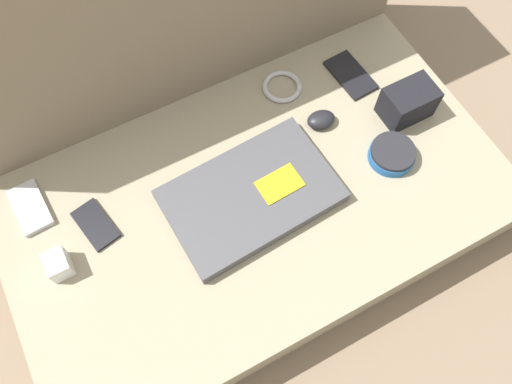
{
  "coord_description": "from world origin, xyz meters",
  "views": [
    {
      "loc": [
        -0.21,
        -0.39,
        1.1
      ],
      "look_at": [
        0.0,
        0.0,
        0.16
      ],
      "focal_mm": 35.0,
      "sensor_mm": 36.0,
      "label": 1
    }
  ],
  "objects_px": {
    "computer_mouse": "(321,120)",
    "charger_brick": "(59,265)",
    "phone_silver": "(351,75)",
    "phone_small": "(30,207)",
    "laptop": "(252,197)",
    "camera_pouch": "(408,102)",
    "phone_black": "(96,225)",
    "speaker_puck": "(392,154)"
  },
  "relations": [
    {
      "from": "phone_black",
      "to": "phone_small",
      "type": "distance_m",
      "value": 0.15
    },
    {
      "from": "laptop",
      "to": "computer_mouse",
      "type": "bearing_deg",
      "value": 19.65
    },
    {
      "from": "laptop",
      "to": "computer_mouse",
      "type": "height_order",
      "value": "laptop"
    },
    {
      "from": "phone_silver",
      "to": "speaker_puck",
      "type": "bearing_deg",
      "value": -104.07
    },
    {
      "from": "computer_mouse",
      "to": "charger_brick",
      "type": "xyz_separation_m",
      "value": [
        -0.63,
        -0.05,
        0.01
      ]
    },
    {
      "from": "laptop",
      "to": "charger_brick",
      "type": "bearing_deg",
      "value": 170.26
    },
    {
      "from": "laptop",
      "to": "phone_silver",
      "type": "height_order",
      "value": "laptop"
    },
    {
      "from": "computer_mouse",
      "to": "speaker_puck",
      "type": "height_order",
      "value": "speaker_puck"
    },
    {
      "from": "laptop",
      "to": "phone_small",
      "type": "relative_size",
      "value": 3.04
    },
    {
      "from": "laptop",
      "to": "camera_pouch",
      "type": "bearing_deg",
      "value": 1.12
    },
    {
      "from": "phone_silver",
      "to": "phone_small",
      "type": "bearing_deg",
      "value": 174.62
    },
    {
      "from": "phone_small",
      "to": "phone_black",
      "type": "bearing_deg",
      "value": -46.34
    },
    {
      "from": "computer_mouse",
      "to": "camera_pouch",
      "type": "distance_m",
      "value": 0.2
    },
    {
      "from": "phone_silver",
      "to": "phone_black",
      "type": "xyz_separation_m",
      "value": [
        -0.67,
        -0.08,
        -0.0
      ]
    },
    {
      "from": "camera_pouch",
      "to": "charger_brick",
      "type": "xyz_separation_m",
      "value": [
        -0.81,
        0.01,
        -0.02
      ]
    },
    {
      "from": "phone_black",
      "to": "phone_small",
      "type": "xyz_separation_m",
      "value": [
        -0.11,
        0.1,
        0.0
      ]
    },
    {
      "from": "phone_silver",
      "to": "computer_mouse",
      "type": "bearing_deg",
      "value": -152.32
    },
    {
      "from": "phone_small",
      "to": "charger_brick",
      "type": "xyz_separation_m",
      "value": [
        0.02,
        -0.15,
        0.02
      ]
    },
    {
      "from": "phone_silver",
      "to": "phone_black",
      "type": "distance_m",
      "value": 0.67
    },
    {
      "from": "phone_silver",
      "to": "phone_small",
      "type": "height_order",
      "value": "phone_small"
    },
    {
      "from": "laptop",
      "to": "camera_pouch",
      "type": "relative_size",
      "value": 3.24
    },
    {
      "from": "laptop",
      "to": "speaker_puck",
      "type": "distance_m",
      "value": 0.32
    },
    {
      "from": "speaker_puck",
      "to": "laptop",
      "type": "bearing_deg",
      "value": 170.55
    },
    {
      "from": "laptop",
      "to": "camera_pouch",
      "type": "height_order",
      "value": "camera_pouch"
    },
    {
      "from": "speaker_puck",
      "to": "camera_pouch",
      "type": "xyz_separation_m",
      "value": [
        0.09,
        0.08,
        0.02
      ]
    },
    {
      "from": "computer_mouse",
      "to": "phone_silver",
      "type": "relative_size",
      "value": 0.54
    },
    {
      "from": "speaker_puck",
      "to": "charger_brick",
      "type": "bearing_deg",
      "value": 172.25
    },
    {
      "from": "computer_mouse",
      "to": "phone_silver",
      "type": "xyz_separation_m",
      "value": [
        0.13,
        0.08,
        -0.01
      ]
    },
    {
      "from": "phone_small",
      "to": "charger_brick",
      "type": "distance_m",
      "value": 0.16
    },
    {
      "from": "computer_mouse",
      "to": "phone_silver",
      "type": "distance_m",
      "value": 0.15
    },
    {
      "from": "computer_mouse",
      "to": "charger_brick",
      "type": "relative_size",
      "value": 1.38
    },
    {
      "from": "computer_mouse",
      "to": "camera_pouch",
      "type": "height_order",
      "value": "camera_pouch"
    },
    {
      "from": "charger_brick",
      "to": "camera_pouch",
      "type": "bearing_deg",
      "value": -0.93
    },
    {
      "from": "phone_black",
      "to": "phone_small",
      "type": "relative_size",
      "value": 0.98
    },
    {
      "from": "phone_black",
      "to": "laptop",
      "type": "bearing_deg",
      "value": -29.4
    },
    {
      "from": "laptop",
      "to": "phone_small",
      "type": "distance_m",
      "value": 0.46
    },
    {
      "from": "phone_small",
      "to": "camera_pouch",
      "type": "relative_size",
      "value": 1.07
    },
    {
      "from": "speaker_puck",
      "to": "phone_small",
      "type": "height_order",
      "value": "speaker_puck"
    },
    {
      "from": "phone_black",
      "to": "speaker_puck",
      "type": "bearing_deg",
      "value": -25.27
    },
    {
      "from": "laptop",
      "to": "phone_small",
      "type": "bearing_deg",
      "value": 151.21
    },
    {
      "from": "speaker_puck",
      "to": "camera_pouch",
      "type": "distance_m",
      "value": 0.13
    },
    {
      "from": "speaker_puck",
      "to": "charger_brick",
      "type": "xyz_separation_m",
      "value": [
        -0.72,
        0.1,
        0.01
      ]
    }
  ]
}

